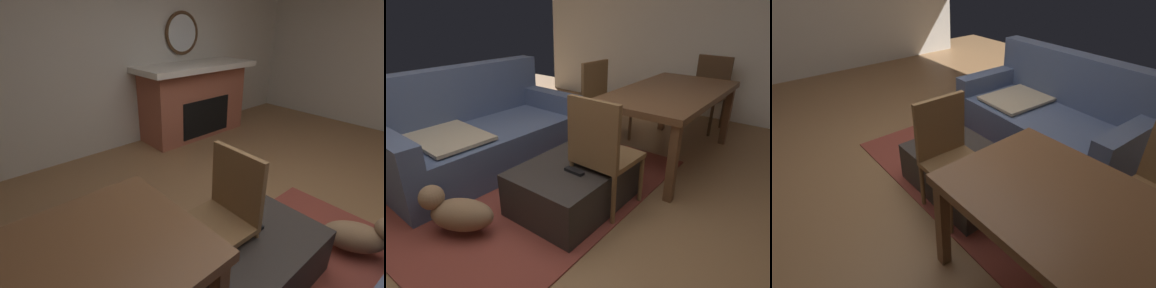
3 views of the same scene
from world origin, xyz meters
TOP-DOWN VIEW (x-y plane):
  - floor at (0.00, 0.00)m, footprint 8.59×8.59m
  - wall_right_window_side at (3.58, 0.00)m, footprint 0.12×5.88m
  - area_rug at (0.52, 0.60)m, footprint 2.60×2.00m
  - couch at (0.51, 1.25)m, footprint 1.98×1.03m
  - ottoman_coffee_table at (0.52, 0.03)m, footprint 0.97×0.69m
  - tv_remote at (0.42, -0.06)m, footprint 0.05×0.16m
  - dining_table at (1.83, -0.17)m, footprint 1.68×0.90m
  - dining_chair_east at (3.06, -0.18)m, footprint 0.47×0.47m
  - dining_chair_north at (1.84, 0.67)m, footprint 0.47×0.47m
  - dining_chair_west at (0.60, -0.17)m, footprint 0.45×0.45m
  - potted_plant at (2.18, 0.83)m, footprint 0.29×0.29m
  - small_dog at (-0.29, 0.44)m, footprint 0.43×0.52m

SIDE VIEW (x-z plane):
  - floor at x=0.00m, z-range 0.00..0.00m
  - area_rug at x=0.52m, z-range 0.00..0.01m
  - ottoman_coffee_table at x=0.52m, z-range 0.00..0.37m
  - small_dog at x=-0.29m, z-range 0.02..0.35m
  - potted_plant at x=2.18m, z-range 0.02..0.50m
  - couch at x=0.51m, z-range -0.15..0.81m
  - tv_remote at x=0.42m, z-range 0.37..0.39m
  - dining_chair_east at x=3.06m, z-range 0.06..0.99m
  - dining_chair_north at x=1.84m, z-range 0.06..0.99m
  - dining_chair_west at x=0.60m, z-range 0.06..0.99m
  - dining_table at x=1.83m, z-range 0.29..1.03m
  - wall_right_window_side at x=3.58m, z-range 0.00..2.81m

